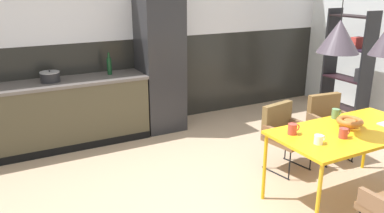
% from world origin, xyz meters
% --- Properties ---
extents(ground_plane, '(9.15, 9.15, 0.00)m').
position_xyz_m(ground_plane, '(0.00, 0.00, 0.00)').
color(ground_plane, tan).
extents(back_wall_splashback_dark, '(7.04, 0.12, 1.35)m').
position_xyz_m(back_wall_splashback_dark, '(0.00, 2.83, 0.68)').
color(back_wall_splashback_dark, black).
rests_on(back_wall_splashback_dark, ground).
extents(kitchen_counter, '(3.22, 0.63, 0.92)m').
position_xyz_m(kitchen_counter, '(-1.78, 2.47, 0.46)').
color(kitchen_counter, '#453F2C').
rests_on(kitchen_counter, ground).
extents(refrigerator_column, '(0.60, 0.60, 2.01)m').
position_xyz_m(refrigerator_column, '(0.14, 2.47, 1.00)').
color(refrigerator_column, '#232326').
rests_on(refrigerator_column, ground).
extents(dining_table, '(1.60, 0.82, 0.76)m').
position_xyz_m(dining_table, '(1.00, -0.32, 0.71)').
color(dining_table, '#EDA716').
rests_on(dining_table, ground).
extents(armchair_near_window, '(0.56, 0.54, 0.79)m').
position_xyz_m(armchair_near_window, '(0.90, 0.53, 0.49)').
color(armchair_near_window, brown).
rests_on(armchair_near_window, ground).
extents(armchair_corner_seat, '(0.53, 0.52, 0.81)m').
position_xyz_m(armchair_corner_seat, '(1.61, 0.51, 0.52)').
color(armchair_corner_seat, brown).
rests_on(armchair_corner_seat, ground).
extents(fruit_bowl, '(0.26, 0.26, 0.10)m').
position_xyz_m(fruit_bowl, '(1.05, -0.26, 0.82)').
color(fruit_bowl, '#B2662D').
rests_on(fruit_bowl, dining_table).
extents(mug_white_ceramic, '(0.12, 0.08, 0.08)m').
position_xyz_m(mug_white_ceramic, '(0.46, -0.42, 0.80)').
color(mug_white_ceramic, white).
rests_on(mug_white_ceramic, dining_table).
extents(mug_short_terracotta, '(0.13, 0.08, 0.10)m').
position_xyz_m(mug_short_terracotta, '(0.77, -0.42, 0.81)').
color(mug_short_terracotta, '#B23D33').
rests_on(mug_short_terracotta, dining_table).
extents(mug_wide_latte, '(0.13, 0.08, 0.11)m').
position_xyz_m(mug_wide_latte, '(1.14, 0.01, 0.81)').
color(mug_wide_latte, '#5B8456').
rests_on(mug_wide_latte, dining_table).
extents(mug_glass_clear, '(0.14, 0.09, 0.11)m').
position_xyz_m(mug_glass_clear, '(0.41, -0.13, 0.81)').
color(mug_glass_clear, '#B23D33').
rests_on(mug_glass_clear, dining_table).
extents(cooking_pot, '(0.25, 0.25, 0.16)m').
position_xyz_m(cooking_pot, '(-1.43, 2.48, 0.98)').
color(cooking_pot, black).
rests_on(cooking_pot, kitchen_counter).
extents(bottle_wine_green, '(0.07, 0.07, 0.31)m').
position_xyz_m(bottle_wine_green, '(-0.61, 2.53, 1.04)').
color(bottle_wine_green, '#0F3319').
rests_on(bottle_wine_green, kitchen_counter).
extents(open_shelf_unit, '(0.30, 0.74, 1.78)m').
position_xyz_m(open_shelf_unit, '(2.82, 1.31, 0.94)').
color(open_shelf_unit, black).
rests_on(open_shelf_unit, ground).
extents(pendant_lamp_over_table_near, '(0.37, 0.37, 1.10)m').
position_xyz_m(pendant_lamp_over_table_near, '(0.68, -0.32, 1.71)').
color(pendant_lamp_over_table_near, black).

